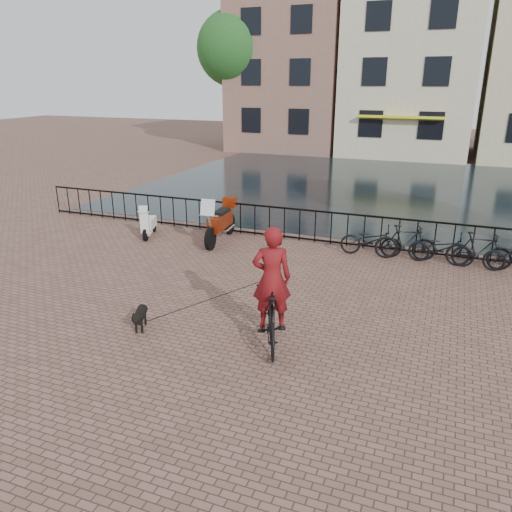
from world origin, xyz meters
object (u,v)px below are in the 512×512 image
(cyclist, at_px, (271,295))
(dog, at_px, (140,317))
(motorcycle, at_px, (220,217))
(scooter, at_px, (149,219))

(cyclist, xyz_separation_m, dog, (-2.67, -0.37, -0.78))
(dog, bearing_deg, motorcycle, 77.13)
(dog, relative_size, motorcycle, 0.36)
(cyclist, bearing_deg, motorcycle, -78.56)
(dog, relative_size, scooter, 0.61)
(dog, distance_m, scooter, 6.45)
(cyclist, height_order, scooter, cyclist)
(motorcycle, relative_size, scooter, 1.72)
(dog, height_order, motorcycle, motorcycle)
(scooter, bearing_deg, motorcycle, -10.09)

